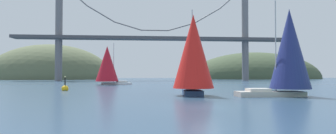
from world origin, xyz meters
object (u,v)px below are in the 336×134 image
at_px(channel_buoy, 65,88).
at_px(sailboat_crimson_sail, 107,64).
at_px(sailboat_red_spinnaker, 193,53).
at_px(sailboat_navy_sail, 288,51).

bearing_deg(channel_buoy, sailboat_crimson_sail, 81.36).
relative_size(sailboat_crimson_sail, sailboat_red_spinnaker, 0.97).
distance_m(sailboat_crimson_sail, sailboat_red_spinnaker, 40.59).
distance_m(sailboat_red_spinnaker, sailboat_navy_sail, 11.56).
height_order(sailboat_red_spinnaker, channel_buoy, sailboat_red_spinnaker).
bearing_deg(sailboat_red_spinnaker, channel_buoy, 145.90).
bearing_deg(sailboat_navy_sail, channel_buoy, 154.20).
distance_m(sailboat_navy_sail, channel_buoy, 34.07).
xyz_separation_m(sailboat_navy_sail, channel_buoy, (-30.33, 14.66, -5.11)).
relative_size(sailboat_crimson_sail, sailboat_navy_sail, 0.92).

